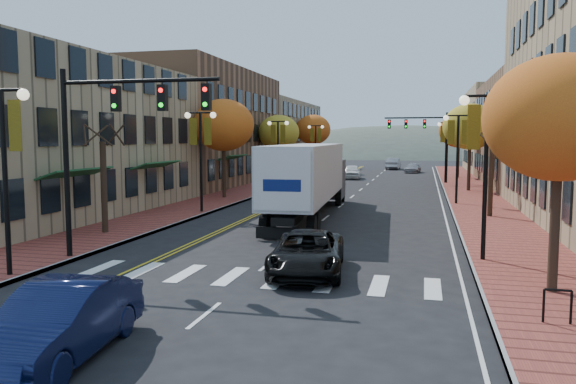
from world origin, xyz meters
The scene contains 31 objects.
ground centered at (0.00, 0.00, 0.00)m, with size 200.00×200.00×0.00m, color black.
sidewalk_left centered at (-9.00, 32.50, 0.07)m, with size 4.00×85.00×0.15m, color brown.
sidewalk_right centered at (9.00, 32.50, 0.07)m, with size 4.00×85.00×0.15m, color brown.
building_left_near centered at (-17.00, 13.00, 4.50)m, with size 12.00×22.00×9.00m, color #9E8966.
building_left_mid centered at (-17.00, 36.00, 5.50)m, with size 12.00×24.00×11.00m, color brown.
building_left_far centered at (-17.00, 61.00, 4.75)m, with size 12.00×26.00×9.50m, color #9E8966.
building_right_mid centered at (18.50, 42.00, 5.00)m, with size 15.00×24.00×10.00m, color brown.
building_right_far centered at (18.50, 64.00, 5.50)m, with size 15.00×20.00×11.00m, color #9E8966.
tree_left_a centered at (-9.00, 8.00, 2.25)m, with size 0.28×0.28×4.20m.
tree_left_b centered at (-9.00, 24.00, 5.45)m, with size 4.48×4.48×7.21m.
tree_left_c centered at (-9.00, 40.00, 5.05)m, with size 4.16×4.16×6.69m.
tree_left_d centered at (-9.00, 58.00, 5.60)m, with size 4.61×4.61×7.42m.
tree_right_a centered at (9.00, 2.00, 5.05)m, with size 4.16×4.16×6.69m.
tree_right_b centered at (9.00, 18.00, 2.25)m, with size 0.28×0.28×4.20m.
tree_right_c centered at (9.00, 34.00, 5.45)m, with size 4.48×4.48×7.21m.
tree_right_d centered at (9.00, 50.00, 5.29)m, with size 4.35×4.35×7.00m.
lamp_left_a centered at (-7.50, 0.00, 4.29)m, with size 1.96×0.36×6.05m.
lamp_left_b centered at (-7.50, 16.00, 4.29)m, with size 1.96×0.36×6.05m.
lamp_left_c centered at (-7.50, 34.00, 4.29)m, with size 1.96×0.36×6.05m.
lamp_left_d centered at (-7.50, 52.00, 4.29)m, with size 1.96×0.36×6.05m.
lamp_right_a centered at (7.50, 6.00, 4.29)m, with size 1.96×0.36×6.05m.
lamp_right_b centered at (7.50, 24.00, 4.29)m, with size 1.96×0.36×6.05m.
lamp_right_c centered at (7.50, 42.00, 4.29)m, with size 1.96×0.36×6.05m.
traffic_mast_near centered at (-5.48, 3.00, 4.92)m, with size 6.10×0.35×7.00m.
traffic_mast_far centered at (5.48, 42.00, 4.92)m, with size 6.10×0.34×7.00m.
semi_truck centered at (-0.96, 16.24, 2.43)m, with size 3.50×16.73×4.15m.
navy_sedan centered at (-1.77, -5.35, 0.78)m, with size 1.65×4.72×1.56m, color #0D1437.
black_suv centered at (1.64, 2.99, 0.70)m, with size 2.32×5.04×1.40m, color black.
car_far_white centered at (-2.46, 47.09, 0.78)m, with size 1.83×4.55×1.55m, color white.
car_far_silver centered at (3.90, 59.83, 0.62)m, with size 1.73×4.26×1.24m, color #98979E.
car_far_oncoming centered at (0.99, 67.50, 0.82)m, with size 1.73×4.97×1.64m, color #A2A2A9.
Camera 1 is at (5.37, -15.05, 4.52)m, focal length 35.00 mm.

